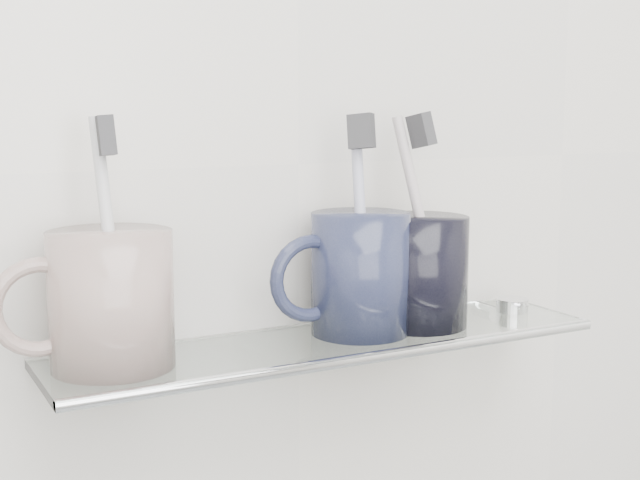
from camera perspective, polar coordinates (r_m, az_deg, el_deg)
wall_back at (r=0.82m, az=-1.39°, el=4.88°), size 2.50×0.00×2.50m
shelf_glass at (r=0.79m, az=0.67°, el=-6.60°), size 0.50×0.12×0.01m
shelf_rail at (r=0.74m, az=2.76°, el=-7.60°), size 0.50×0.01×0.01m
bracket_left at (r=0.77m, az=-15.18°, el=-8.29°), size 0.02×0.03×0.02m
bracket_right at (r=0.94m, az=10.57°, el=-4.88°), size 0.02×0.03×0.02m
mug_left at (r=0.71m, az=-13.21°, el=-3.74°), size 0.11×0.11×0.11m
mug_left_handle at (r=0.70m, az=-17.51°, el=-4.12°), size 0.08×0.01×0.08m
toothbrush_left at (r=0.70m, az=-13.34°, el=-0.01°), size 0.02×0.03×0.19m
bristles_left at (r=0.70m, az=-13.57°, el=6.51°), size 0.02×0.03×0.03m
mug_center at (r=0.80m, az=2.59°, el=-2.15°), size 0.12×0.12×0.11m
mug_center_handle at (r=0.77m, az=-0.61°, el=-2.48°), size 0.08×0.01×0.08m
toothbrush_center at (r=0.79m, az=2.62°, el=1.16°), size 0.02×0.04×0.19m
bristles_center at (r=0.78m, az=2.66°, el=6.97°), size 0.02×0.03×0.03m
mug_right at (r=0.83m, az=6.35°, el=-1.99°), size 0.12×0.12×0.10m
mug_right_handle at (r=0.80m, az=3.31°, el=-2.32°), size 0.07×0.01×0.07m
toothbrush_right at (r=0.82m, az=6.40°, el=1.43°), size 0.04×0.04×0.19m
bristles_right at (r=0.82m, az=6.50°, el=7.00°), size 0.02×0.03×0.03m
chrome_cap at (r=0.91m, az=12.21°, el=-4.09°), size 0.03×0.03×0.01m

